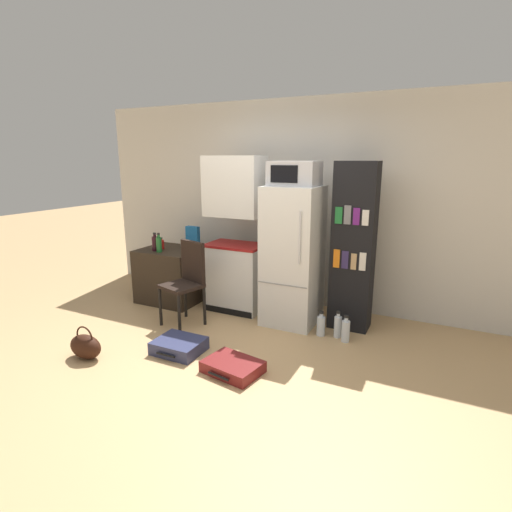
{
  "coord_description": "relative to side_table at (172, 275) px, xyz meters",
  "views": [
    {
      "loc": [
        1.84,
        -2.96,
        1.92
      ],
      "look_at": [
        -0.02,
        0.85,
        0.88
      ],
      "focal_mm": 28.0,
      "sensor_mm": 36.0,
      "label": 1
    }
  ],
  "objects": [
    {
      "name": "handbag",
      "position": [
        0.26,
        -1.73,
        -0.24
      ],
      "size": [
        0.36,
        0.2,
        0.33
      ],
      "color": "#33190F",
      "rests_on": "ground_plane"
    },
    {
      "name": "chair",
      "position": [
        0.67,
        -0.56,
        0.22
      ],
      "size": [
        0.5,
        0.5,
        0.99
      ],
      "rotation": [
        0.0,
        0.0,
        -0.29
      ],
      "color": "black",
      "rests_on": "ground_plane"
    },
    {
      "name": "water_bottle_back",
      "position": [
        2.37,
        -0.17,
        -0.24
      ],
      "size": [
        0.08,
        0.08,
        0.3
      ],
      "color": "silver",
      "rests_on": "ground_plane"
    },
    {
      "name": "cereal_box",
      "position": [
        0.24,
        0.19,
        0.51
      ],
      "size": [
        0.19,
        0.07,
        0.3
      ],
      "color": "#1E66A8",
      "rests_on": "side_table"
    },
    {
      "name": "bookshelf",
      "position": [
        2.42,
        0.19,
        0.59
      ],
      "size": [
        0.45,
        0.33,
        1.9
      ],
      "color": "black",
      "rests_on": "ground_plane"
    },
    {
      "name": "side_table",
      "position": [
        0.0,
        0.0,
        0.0
      ],
      "size": [
        0.81,
        0.69,
        0.73
      ],
      "color": "#2D2319",
      "rests_on": "ground_plane"
    },
    {
      "name": "water_bottle_front",
      "position": [
        2.48,
        -0.24,
        -0.24
      ],
      "size": [
        0.09,
        0.09,
        0.3
      ],
      "color": "silver",
      "rests_on": "ground_plane"
    },
    {
      "name": "ground_plane",
      "position": [
        1.51,
        -1.26,
        -0.36
      ],
      "size": [
        24.0,
        24.0,
        0.0
      ],
      "primitive_type": "plane",
      "color": "tan"
    },
    {
      "name": "bottle_ketchup_red",
      "position": [
        -0.12,
        -0.04,
        0.43
      ],
      "size": [
        0.08,
        0.08,
        0.16
      ],
      "color": "#AD1914",
      "rests_on": "side_table"
    },
    {
      "name": "suitcase_small_flat",
      "position": [
        1.7,
        -1.32,
        -0.31
      ],
      "size": [
        0.56,
        0.46,
        0.11
      ],
      "rotation": [
        0.0,
        0.0,
        -0.17
      ],
      "color": "maroon",
      "rests_on": "ground_plane"
    },
    {
      "name": "bottle_green_tall",
      "position": [
        -0.02,
        -0.2,
        0.47
      ],
      "size": [
        0.07,
        0.07,
        0.25
      ],
      "color": "#1E6028",
      "rests_on": "side_table"
    },
    {
      "name": "bottle_wine_dark",
      "position": [
        -0.13,
        -0.16,
        0.46
      ],
      "size": [
        0.08,
        0.08,
        0.24
      ],
      "color": "black",
      "rests_on": "side_table"
    },
    {
      "name": "refrigerator",
      "position": [
        1.75,
        0.03,
        0.45
      ],
      "size": [
        0.61,
        0.65,
        1.62
      ],
      "color": "silver",
      "rests_on": "ground_plane"
    },
    {
      "name": "microwave",
      "position": [
        1.75,
        0.03,
        1.39
      ],
      "size": [
        0.54,
        0.39,
        0.27
      ],
      "color": "#B7B7BC",
      "rests_on": "refrigerator"
    },
    {
      "name": "wall_back",
      "position": [
        1.71,
        0.74,
        0.97
      ],
      "size": [
        6.4,
        0.1,
        2.66
      ],
      "color": "beige",
      "rests_on": "ground_plane"
    },
    {
      "name": "suitcase_large_flat",
      "position": [
        1.01,
        -1.22,
        -0.3
      ],
      "size": [
        0.48,
        0.43,
        0.13
      ],
      "rotation": [
        0.0,
        0.0,
        0.01
      ],
      "color": "navy",
      "rests_on": "ground_plane"
    },
    {
      "name": "water_bottle_middle",
      "position": [
        2.19,
        -0.2,
        -0.24
      ],
      "size": [
        0.09,
        0.09,
        0.28
      ],
      "color": "silver",
      "rests_on": "ground_plane"
    },
    {
      "name": "kitchen_hutch",
      "position": [
        0.95,
        0.11,
        0.55
      ],
      "size": [
        0.73,
        0.48,
        1.95
      ],
      "color": "silver",
      "rests_on": "ground_plane"
    },
    {
      "name": "bowl",
      "position": [
        0.06,
        0.26,
        0.38
      ],
      "size": [
        0.14,
        0.14,
        0.04
      ],
      "color": "silver",
      "rests_on": "side_table"
    }
  ]
}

